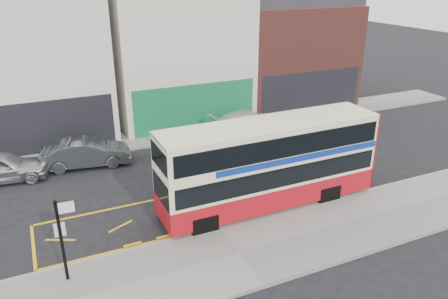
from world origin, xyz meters
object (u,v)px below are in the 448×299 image
bus_stop_post (62,233)px  car_grey (86,153)px  car_white (249,122)px  street_tree_right (244,68)px  double_decker_bus (270,163)px  car_silver (0,167)px

bus_stop_post → car_grey: 9.90m
bus_stop_post → car_white: bus_stop_post is taller
bus_stop_post → street_tree_right: size_ratio=0.58×
double_decker_bus → bus_stop_post: (-8.89, -1.78, -0.11)m
double_decker_bus → bus_stop_post: bearing=-168.9°
bus_stop_post → car_silver: (-2.18, 9.51, -1.21)m
car_grey → car_white: 10.43m
double_decker_bus → street_tree_right: size_ratio=1.90×
double_decker_bus → car_white: size_ratio=1.90×
car_silver → car_grey: car_silver is taller
bus_stop_post → car_white: bearing=43.5°
double_decker_bus → car_grey: double_decker_bus is taller
street_tree_right → car_grey: bearing=-161.4°
car_white → street_tree_right: (1.15, 3.01, 2.83)m
car_silver → car_white: car_silver is taller
double_decker_bus → street_tree_right: street_tree_right is taller
street_tree_right → double_decker_bus: bearing=-111.8°
car_grey → car_white: (10.40, 0.87, -0.01)m
double_decker_bus → car_grey: (-6.86, 7.83, -1.33)m
car_silver → bus_stop_post: bearing=-159.0°
street_tree_right → car_white: bearing=-111.0°
bus_stop_post → street_tree_right: street_tree_right is taller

